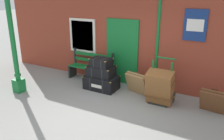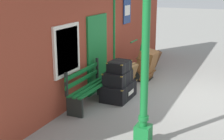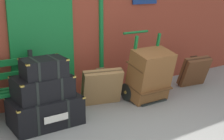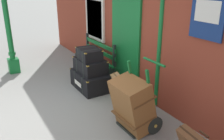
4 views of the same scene
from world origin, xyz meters
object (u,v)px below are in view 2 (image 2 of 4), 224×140
(steamer_trunk_middle, at_px, (118,77))
(steamer_trunk_top, at_px, (119,66))
(lamp_post, at_px, (144,90))
(large_brown_trunk, at_px, (146,65))
(suitcase_brown, at_px, (154,60))
(steamer_trunk_base, at_px, (118,91))
(platform_bench, at_px, (88,88))
(suitcase_umber, at_px, (127,75))
(porters_trolley, at_px, (141,70))

(steamer_trunk_middle, bearing_deg, steamer_trunk_top, -51.16)
(lamp_post, distance_m, large_brown_trunk, 4.22)
(large_brown_trunk, relative_size, suitcase_brown, 1.51)
(steamer_trunk_middle, bearing_deg, steamer_trunk_base, -35.36)
(platform_bench, distance_m, suitcase_umber, 1.85)
(steamer_trunk_base, relative_size, steamer_trunk_middle, 1.24)
(large_brown_trunk, height_order, suitcase_umber, large_brown_trunk)
(platform_bench, relative_size, suitcase_brown, 2.53)
(platform_bench, height_order, steamer_trunk_top, platform_bench)
(lamp_post, height_order, large_brown_trunk, lamp_post)
(platform_bench, height_order, suitcase_brown, platform_bench)
(suitcase_umber, bearing_deg, steamer_trunk_top, -168.82)
(large_brown_trunk, relative_size, suitcase_umber, 1.29)
(steamer_trunk_middle, distance_m, large_brown_trunk, 1.92)
(steamer_trunk_middle, relative_size, suitcase_umber, 1.10)
(lamp_post, relative_size, steamer_trunk_top, 4.55)
(steamer_trunk_top, relative_size, suitcase_brown, 1.00)
(platform_bench, xyz_separation_m, porters_trolley, (2.60, -0.44, -0.17))
(steamer_trunk_base, height_order, large_brown_trunk, large_brown_trunk)
(suitcase_brown, bearing_deg, lamp_post, -165.03)
(platform_bench, bearing_deg, lamp_post, -126.34)
(suitcase_brown, bearing_deg, porters_trolley, 179.24)
(porters_trolley, bearing_deg, large_brown_trunk, -90.00)
(porters_trolley, height_order, suitcase_umber, porters_trolley)
(suitcase_umber, bearing_deg, steamer_trunk_middle, -170.42)
(large_brown_trunk, height_order, suitcase_brown, large_brown_trunk)
(lamp_post, relative_size, large_brown_trunk, 3.00)
(steamer_trunk_base, xyz_separation_m, steamer_trunk_top, (0.01, -0.02, 0.66))
(lamp_post, xyz_separation_m, steamer_trunk_top, (2.10, 1.36, -0.22))
(steamer_trunk_middle, bearing_deg, platform_bench, 145.00)
(lamp_post, relative_size, suitcase_brown, 4.54)
(steamer_trunk_top, xyz_separation_m, porters_trolley, (1.89, 0.07, -0.60))
(porters_trolley, bearing_deg, steamer_trunk_middle, -178.70)
(steamer_trunk_base, distance_m, porters_trolley, 1.90)
(suitcase_brown, bearing_deg, steamer_trunk_middle, -179.54)
(lamp_post, bearing_deg, suitcase_brown, 14.97)
(lamp_post, bearing_deg, steamer_trunk_middle, 33.85)
(steamer_trunk_middle, height_order, suitcase_brown, steamer_trunk_middle)
(platform_bench, distance_m, suitcase_brown, 3.95)
(platform_bench, bearing_deg, steamer_trunk_base, -35.01)
(steamer_trunk_middle, height_order, steamer_trunk_top, steamer_trunk_top)
(platform_bench, distance_m, steamer_trunk_top, 0.98)
(suitcase_brown, bearing_deg, platform_bench, 173.31)
(porters_trolley, bearing_deg, lamp_post, -160.20)
(platform_bench, xyz_separation_m, suitcase_umber, (1.82, -0.30, -0.12))
(lamp_post, height_order, porters_trolley, lamp_post)
(suitcase_brown, relative_size, suitcase_umber, 0.85)
(lamp_post, bearing_deg, large_brown_trunk, 17.55)
(steamer_trunk_middle, relative_size, large_brown_trunk, 0.85)
(steamer_trunk_base, bearing_deg, steamer_trunk_top, -66.89)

